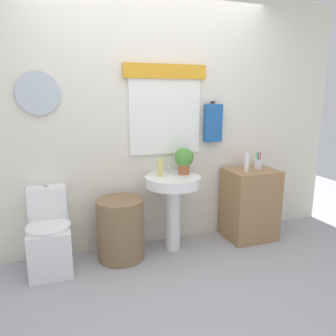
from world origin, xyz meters
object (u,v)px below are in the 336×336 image
object	(u,v)px
wooden_cabinet	(250,204)
lotion_bottle	(247,162)
potted_plant	(184,159)
toilet	(50,238)
soap_bottle	(160,167)
laundry_hamper	(121,229)
toothbrush_cup	(258,164)
pedestal_sink	(173,194)

from	to	relation	value
wooden_cabinet	lotion_bottle	bearing A→B (deg)	-156.47
wooden_cabinet	potted_plant	xyz separation A→B (m)	(-0.77, 0.06, 0.54)
potted_plant	lotion_bottle	world-z (taller)	potted_plant
lotion_bottle	toilet	bearing A→B (deg)	177.97
potted_plant	soap_bottle	bearing A→B (deg)	-177.80
laundry_hamper	soap_bottle	world-z (taller)	soap_bottle
toilet	toothbrush_cup	size ratio (longest dim) A/B	4.10
laundry_hamper	pedestal_sink	bearing A→B (deg)	0.00
potted_plant	toothbrush_cup	bearing A→B (deg)	-2.68
toilet	soap_bottle	bearing A→B (deg)	1.02
pedestal_sink	wooden_cabinet	bearing A→B (deg)	0.00
soap_bottle	potted_plant	xyz separation A→B (m)	(0.26, 0.01, 0.06)
laundry_hamper	potted_plant	world-z (taller)	potted_plant
soap_bottle	toilet	bearing A→B (deg)	-178.98
toothbrush_cup	soap_bottle	bearing A→B (deg)	178.45
soap_bottle	lotion_bottle	world-z (taller)	lotion_bottle
pedestal_sink	potted_plant	xyz separation A→B (m)	(0.14, 0.06, 0.33)
laundry_hamper	pedestal_sink	world-z (taller)	pedestal_sink
potted_plant	lotion_bottle	bearing A→B (deg)	-8.43
wooden_cabinet	toothbrush_cup	size ratio (longest dim) A/B	4.20
laundry_hamper	lotion_bottle	bearing A→B (deg)	-1.69
wooden_cabinet	soap_bottle	world-z (taller)	soap_bottle
pedestal_sink	wooden_cabinet	size ratio (longest dim) A/B	1.00
laundry_hamper	lotion_bottle	distance (m)	1.47
pedestal_sink	potted_plant	world-z (taller)	potted_plant
wooden_cabinet	toothbrush_cup	xyz separation A→B (m)	(0.09, 0.02, 0.44)
toilet	soap_bottle	xyz separation A→B (m)	(1.07, 0.02, 0.58)
lotion_bottle	potted_plant	bearing A→B (deg)	171.57
wooden_cabinet	toothbrush_cup	bearing A→B (deg)	12.15
lotion_bottle	toothbrush_cup	bearing A→B (deg)	18.03
potted_plant	wooden_cabinet	bearing A→B (deg)	-4.47
lotion_bottle	wooden_cabinet	bearing A→B (deg)	23.53
pedestal_sink	soap_bottle	world-z (taller)	soap_bottle
laundry_hamper	toothbrush_cup	distance (m)	1.63
toilet	lotion_bottle	distance (m)	2.09
pedestal_sink	soap_bottle	bearing A→B (deg)	157.38
pedestal_sink	lotion_bottle	world-z (taller)	lotion_bottle
wooden_cabinet	lotion_bottle	distance (m)	0.49
wooden_cabinet	lotion_bottle	xyz separation A→B (m)	(-0.09, -0.04, 0.48)
pedestal_sink	soap_bottle	xyz separation A→B (m)	(-0.12, 0.05, 0.27)
wooden_cabinet	toilet	bearing A→B (deg)	179.15
pedestal_sink	lotion_bottle	bearing A→B (deg)	-2.81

